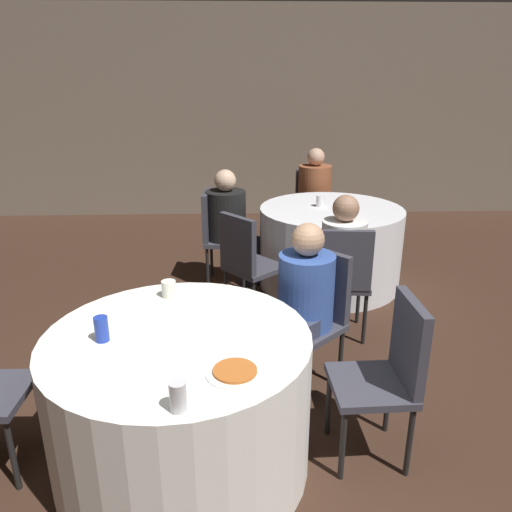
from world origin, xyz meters
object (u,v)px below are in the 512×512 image
at_px(person_white_shirt, 341,263).
at_px(table_far, 330,247).
at_px(table_near, 181,402).
at_px(person_floral_shirt, 315,200).
at_px(pizza_plate_near, 235,371).
at_px(soda_can_blue, 101,329).
at_px(chair_near_east, 390,366).
at_px(soda_can_silver, 178,396).
at_px(chair_far_north, 313,202).
at_px(person_blue_shirt, 298,311).
at_px(chair_far_southwest, 246,258).
at_px(chair_near_northeast, 315,307).
at_px(chair_far_west, 216,230).
at_px(chair_far_south, 343,274).
at_px(person_black_shirt, 233,226).

bearing_deg(person_white_shirt, table_far, 90.00).
xyz_separation_m(table_near, person_floral_shirt, (1.17, 3.28, 0.23)).
height_order(pizza_plate_near, soda_can_blue, soda_can_blue).
bearing_deg(chair_near_east, soda_can_silver, 119.14).
bearing_deg(table_near, chair_far_north, 71.30).
height_order(person_blue_shirt, soda_can_silver, person_blue_shirt).
bearing_deg(chair_far_southwest, person_floral_shirt, 112.74).
relative_size(table_far, chair_far_north, 1.48).
height_order(table_far, chair_near_northeast, chair_near_northeast).
bearing_deg(person_blue_shirt, soda_can_silver, 110.52).
relative_size(chair_far_west, soda_can_blue, 7.41).
height_order(chair_near_northeast, pizza_plate_near, chair_near_northeast).
xyz_separation_m(chair_far_southwest, person_white_shirt, (0.73, -0.20, 0.03)).
bearing_deg(chair_far_south, person_floral_shirt, 92.74).
distance_m(table_near, soda_can_blue, 0.56).
xyz_separation_m(chair_far_south, soda_can_blue, (-1.42, -1.30, 0.28)).
xyz_separation_m(person_white_shirt, pizza_plate_near, (-0.81, -1.76, 0.20)).
bearing_deg(person_black_shirt, table_near, -2.31).
relative_size(chair_far_southwest, chair_far_south, 1.00).
distance_m(chair_far_southwest, pizza_plate_near, 1.98).
xyz_separation_m(chair_far_southwest, chair_far_south, (0.72, -0.37, 0.00)).
relative_size(person_black_shirt, person_blue_shirt, 1.00).
relative_size(chair_near_east, person_floral_shirt, 0.77).
relative_size(chair_far_southwest, person_black_shirt, 0.81).
relative_size(person_blue_shirt, soda_can_blue, 9.15).
bearing_deg(person_black_shirt, pizza_plate_near, 4.24).
bearing_deg(soda_can_silver, table_far, 69.22).
relative_size(chair_far_south, soda_can_blue, 7.41).
xyz_separation_m(table_near, chair_far_south, (1.08, 1.27, 0.16)).
xyz_separation_m(chair_near_northeast, soda_can_silver, (-0.71, -1.28, 0.28)).
bearing_deg(chair_far_north, chair_far_south, 87.04).
relative_size(chair_far_south, person_black_shirt, 0.81).
bearing_deg(person_white_shirt, chair_near_northeast, -108.24).
xyz_separation_m(table_far, chair_near_northeast, (-0.39, -1.63, 0.16)).
bearing_deg(table_far, table_near, -116.56).
xyz_separation_m(chair_near_east, pizza_plate_near, (-0.78, -0.36, 0.22)).
distance_m(chair_far_south, soda_can_blue, 1.95).
relative_size(chair_far_north, pizza_plate_near, 3.58).
bearing_deg(person_blue_shirt, pizza_plate_near, 115.08).
relative_size(chair_near_northeast, person_white_shirt, 0.81).
bearing_deg(person_black_shirt, table_far, 90.00).
bearing_deg(chair_far_west, chair_near_northeast, 25.66).
distance_m(table_far, pizza_plate_near, 2.85).
height_order(chair_near_northeast, soda_can_blue, chair_near_northeast).
height_order(person_floral_shirt, soda_can_blue, person_floral_shirt).
bearing_deg(soda_can_silver, person_white_shirt, 62.93).
height_order(chair_far_south, soda_can_silver, chair_far_south).
distance_m(chair_far_north, person_floral_shirt, 0.17).
relative_size(person_white_shirt, pizza_plate_near, 4.42).
bearing_deg(chair_far_north, chair_far_west, 42.81).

